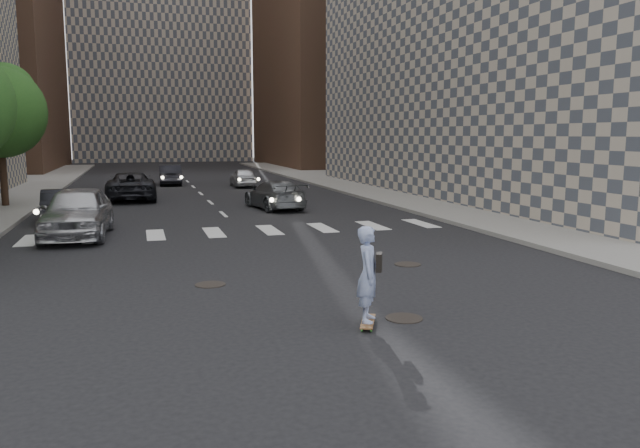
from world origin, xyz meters
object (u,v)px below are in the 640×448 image
(traffic_car_a, at_px, (61,205))
(traffic_car_b, at_px, (275,195))
(tree_c, at_px, (0,108))
(traffic_car_e, at_px, (170,175))
(silver_sedan, at_px, (77,212))
(traffic_car_d, at_px, (243,177))
(skateboarder, at_px, (369,274))
(traffic_car_c, at_px, (131,186))

(traffic_car_a, xyz_separation_m, traffic_car_b, (9.08, 1.68, 0.01))
(tree_c, xyz_separation_m, traffic_car_e, (8.09, 12.02, -3.96))
(silver_sedan, height_order, traffic_car_d, silver_sedan)
(tree_c, relative_size, silver_sedan, 1.31)
(tree_c, distance_m, traffic_car_d, 15.95)
(skateboarder, bearing_deg, traffic_car_d, 109.44)
(silver_sedan, height_order, traffic_car_e, silver_sedan)
(traffic_car_d, relative_size, traffic_car_e, 0.90)
(skateboarder, bearing_deg, traffic_car_e, 117.59)
(skateboarder, height_order, traffic_car_c, skateboarder)
(traffic_car_a, bearing_deg, traffic_car_b, -174.63)
(tree_c, height_order, traffic_car_e, tree_c)
(traffic_car_d, distance_m, traffic_car_e, 5.53)
(skateboarder, bearing_deg, silver_sedan, 140.79)
(traffic_car_b, bearing_deg, tree_c, -25.36)
(traffic_car_c, xyz_separation_m, traffic_car_d, (7.06, 6.70, -0.11))
(tree_c, relative_size, traffic_car_d, 1.77)
(traffic_car_b, relative_size, traffic_car_d, 1.21)
(silver_sedan, distance_m, traffic_car_c, 12.15)
(tree_c, height_order, traffic_car_a, tree_c)
(traffic_car_d, bearing_deg, traffic_car_c, 45.01)
(traffic_car_a, height_order, traffic_car_b, traffic_car_b)
(tree_c, relative_size, skateboarder, 3.62)
(traffic_car_b, relative_size, traffic_car_c, 0.84)
(silver_sedan, bearing_deg, traffic_car_e, 82.52)
(traffic_car_d, height_order, traffic_car_e, traffic_car_e)
(tree_c, xyz_separation_m, traffic_car_b, (12.03, -3.76, -3.99))
(traffic_car_b, distance_m, traffic_car_c, 8.77)
(skateboarder, distance_m, traffic_car_b, 18.24)
(traffic_car_d, bearing_deg, traffic_car_a, 57.43)
(tree_c, relative_size, traffic_car_c, 1.23)
(silver_sedan, bearing_deg, traffic_car_d, 68.37)
(traffic_car_e, bearing_deg, traffic_car_d, 146.69)
(traffic_car_a, bearing_deg, traffic_car_c, -114.09)
(traffic_car_d, bearing_deg, silver_sedan, 66.68)
(tree_c, bearing_deg, traffic_car_b, -17.36)
(traffic_car_a, bearing_deg, tree_c, -66.56)
(traffic_car_c, relative_size, traffic_car_d, 1.43)
(skateboarder, relative_size, traffic_car_a, 0.46)
(traffic_car_c, height_order, traffic_car_e, traffic_car_c)
(traffic_car_b, height_order, traffic_car_d, traffic_car_b)
(traffic_car_a, xyz_separation_m, traffic_car_e, (5.14, 17.45, 0.04))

